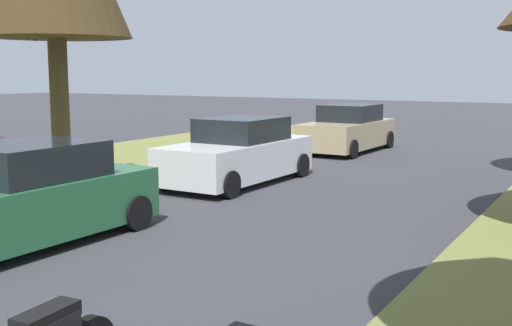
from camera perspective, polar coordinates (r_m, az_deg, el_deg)
The scene contains 3 objects.
parked_sedan_green at distance 10.43m, azimuth -20.25°, elevation -3.04°, with size 2.01×4.43×1.57m.
parked_sedan_white at distance 15.26m, azimuth -1.59°, elevation 0.88°, with size 2.01×4.43×1.57m.
parked_sedan_tan at distance 21.66m, azimuth 8.25°, elevation 2.96°, with size 2.01×4.43×1.57m.
Camera 1 is at (5.77, 1.83, 2.66)m, focal length 44.54 mm.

